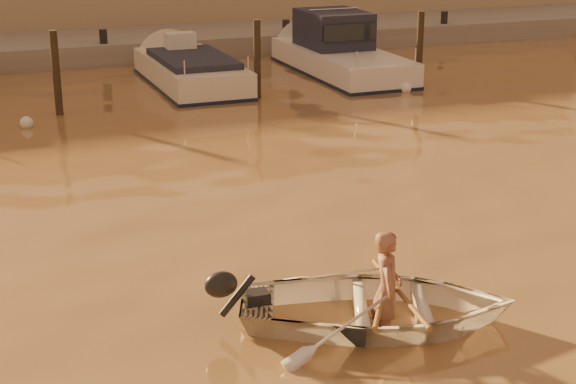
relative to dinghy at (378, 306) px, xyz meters
name	(u,v)px	position (x,y,z in m)	size (l,w,h in m)	color
dinghy	(378,306)	(0.00, 0.00, 0.00)	(2.38, 3.33, 0.69)	silver
person	(387,290)	(0.09, -0.04, 0.22)	(0.55, 0.36, 1.50)	#8E5847
outboard_motor	(255,302)	(-1.39, 0.56, 0.05)	(0.90, 0.40, 0.70)	black
oar_port	(399,292)	(0.23, -0.09, 0.19)	(0.06, 0.06, 2.10)	brown
oar_starboard	(383,292)	(0.05, -0.02, 0.19)	(0.06, 0.06, 2.10)	brown
moored_boat_3	(191,77)	(1.69, 14.62, 0.00)	(2.05, 5.93, 0.95)	beige
moored_boat_4	(341,52)	(6.22, 14.62, 0.40)	(2.15, 6.67, 1.75)	white
piling_2	(57,77)	(-2.15, 12.42, 0.67)	(0.18, 0.18, 2.20)	#2D2319
piling_3	(257,63)	(2.85, 12.42, 0.67)	(0.18, 0.18, 2.20)	#2D2319
piling_4	(419,52)	(7.55, 12.42, 0.67)	(0.18, 0.18, 2.20)	#2D2319
fender_c	(27,123)	(-3.00, 11.47, -0.13)	(0.30, 0.30, 0.30)	silver
fender_d	(217,95)	(1.85, 12.74, -0.13)	(0.30, 0.30, 0.30)	orange
fender_e	(406,88)	(6.77, 11.70, -0.13)	(0.30, 0.30, 0.30)	white
quay	(33,56)	(-1.95, 20.12, -0.08)	(52.00, 4.00, 1.00)	gray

